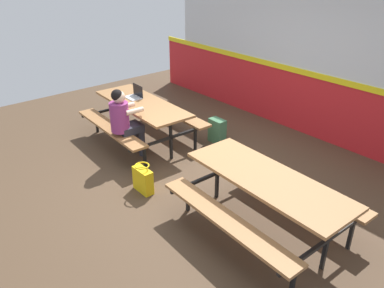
{
  "coord_description": "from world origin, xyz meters",
  "views": [
    {
      "loc": [
        3.81,
        -3.2,
        3.07
      ],
      "look_at": [
        0.0,
        0.03,
        0.55
      ],
      "focal_mm": 35.49,
      "sensor_mm": 36.0,
      "label": 1
    }
  ],
  "objects": [
    {
      "name": "picnic_table_left",
      "position": [
        -1.51,
        0.16,
        0.58
      ],
      "size": [
        2.11,
        1.62,
        0.74
      ],
      "color": "#9E6B3D",
      "rests_on": "ground"
    },
    {
      "name": "laptop_silver",
      "position": [
        -1.8,
        0.21,
        0.79
      ],
      "size": [
        0.33,
        0.23,
        0.22
      ],
      "color": "silver",
      "rests_on": "picnic_table_left"
    },
    {
      "name": "ground_plane",
      "position": [
        0.0,
        0.0,
        -0.01
      ],
      "size": [
        10.0,
        10.0,
        0.02
      ],
      "primitive_type": "cube",
      "color": "#4C3826"
    },
    {
      "name": "picnic_table_right",
      "position": [
        1.51,
        -0.1,
        0.58
      ],
      "size": [
        2.11,
        1.62,
        0.74
      ],
      "color": "#9E6B3D",
      "rests_on": "ground"
    },
    {
      "name": "satchel_spare",
      "position": [
        -0.61,
        1.14,
        0.22
      ],
      "size": [
        0.3,
        0.22,
        0.44
      ],
      "color": "#3F724C",
      "rests_on": "ground"
    },
    {
      "name": "accent_backdrop",
      "position": [
        0.0,
        2.72,
        1.25
      ],
      "size": [
        8.0,
        0.14,
        2.6
      ],
      "color": "red",
      "rests_on": "ground"
    },
    {
      "name": "student_nearer",
      "position": [
        -1.16,
        -0.41,
        0.71
      ],
      "size": [
        0.37,
        0.53,
        1.21
      ],
      "color": "#2D2D38",
      "rests_on": "ground"
    },
    {
      "name": "tote_bag_bright",
      "position": [
        -0.14,
        -0.77,
        0.19
      ],
      "size": [
        0.34,
        0.21,
        0.43
      ],
      "color": "yellow",
      "rests_on": "ground"
    }
  ]
}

